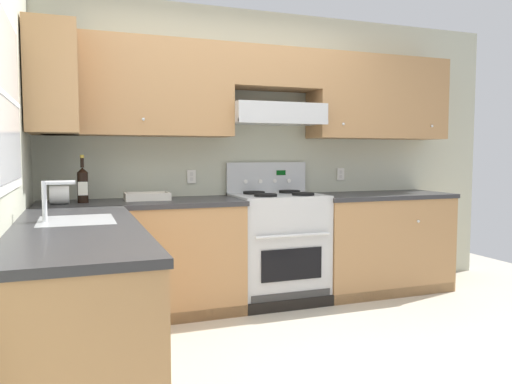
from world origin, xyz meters
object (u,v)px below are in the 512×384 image
at_px(stove, 278,246).
at_px(bowl, 147,198).
at_px(wine_bottle, 83,184).
at_px(paper_towel_roll, 59,195).

bearing_deg(stove, bowl, 176.73).
distance_m(wine_bottle, paper_towel_roll, 0.19).
height_order(stove, bowl, stove).
xyz_separation_m(bowl, paper_towel_roll, (-0.64, -0.11, 0.05)).
xyz_separation_m(stove, wine_bottle, (-1.58, -0.00, 0.57)).
height_order(bowl, paper_towel_roll, paper_towel_roll).
relative_size(bowl, paper_towel_roll, 2.57).
height_order(wine_bottle, bowl, wine_bottle).
bearing_deg(paper_towel_roll, wine_bottle, 17.06).
bearing_deg(wine_bottle, paper_towel_roll, -162.94).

